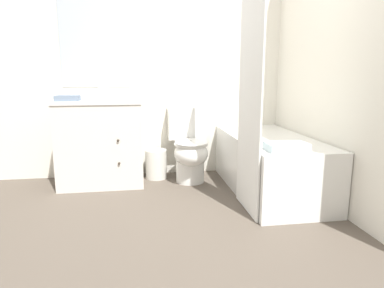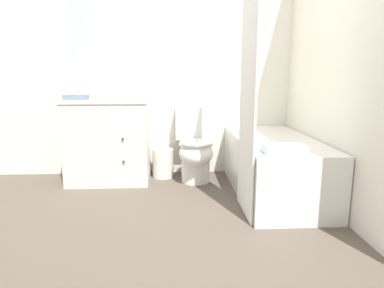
% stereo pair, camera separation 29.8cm
% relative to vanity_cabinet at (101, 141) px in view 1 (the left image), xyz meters
% --- Properties ---
extents(ground_plane, '(14.00, 14.00, 0.00)m').
position_rel_vanity_cabinet_xyz_m(ground_plane, '(0.78, -1.41, -0.44)').
color(ground_plane, brown).
extents(wall_back, '(8.00, 0.06, 2.50)m').
position_rel_vanity_cabinet_xyz_m(wall_back, '(0.77, 0.30, 0.81)').
color(wall_back, white).
rests_on(wall_back, ground_plane).
extents(wall_right, '(0.05, 2.68, 2.50)m').
position_rel_vanity_cabinet_xyz_m(wall_right, '(2.01, -0.57, 0.81)').
color(wall_right, white).
rests_on(wall_right, ground_plane).
extents(vanity_cabinet, '(0.85, 0.59, 0.87)m').
position_rel_vanity_cabinet_xyz_m(vanity_cabinet, '(0.00, 0.00, 0.00)').
color(vanity_cabinet, silver).
rests_on(vanity_cabinet, ground_plane).
extents(sink_faucet, '(0.14, 0.12, 0.12)m').
position_rel_vanity_cabinet_xyz_m(sink_faucet, '(-0.00, 0.18, 0.46)').
color(sink_faucet, silver).
rests_on(sink_faucet, vanity_cabinet).
extents(toilet, '(0.41, 0.63, 0.77)m').
position_rel_vanity_cabinet_xyz_m(toilet, '(0.91, -0.05, -0.08)').
color(toilet, white).
rests_on(toilet, ground_plane).
extents(bathtub, '(0.70, 1.54, 0.54)m').
position_rel_vanity_cabinet_xyz_m(bathtub, '(1.62, -0.49, -0.17)').
color(bathtub, white).
rests_on(bathtub, ground_plane).
extents(shower_curtain, '(0.02, 0.55, 2.03)m').
position_rel_vanity_cabinet_xyz_m(shower_curtain, '(1.26, -0.93, 0.58)').
color(shower_curtain, white).
rests_on(shower_curtain, ground_plane).
extents(wastebasket, '(0.23, 0.23, 0.32)m').
position_rel_vanity_cabinet_xyz_m(wastebasket, '(0.56, 0.09, -0.29)').
color(wastebasket, silver).
rests_on(wastebasket, ground_plane).
extents(tissue_box, '(0.14, 0.14, 0.13)m').
position_rel_vanity_cabinet_xyz_m(tissue_box, '(0.05, -0.00, 0.48)').
color(tissue_box, silver).
rests_on(tissue_box, vanity_cabinet).
extents(soap_dispenser, '(0.06, 0.06, 0.18)m').
position_rel_vanity_cabinet_xyz_m(soap_dispenser, '(0.35, -0.01, 0.51)').
color(soap_dispenser, silver).
rests_on(soap_dispenser, vanity_cabinet).
extents(hand_towel_folded, '(0.22, 0.16, 0.05)m').
position_rel_vanity_cabinet_xyz_m(hand_towel_folded, '(-0.28, -0.12, 0.45)').
color(hand_towel_folded, slate).
rests_on(hand_towel_folded, vanity_cabinet).
extents(bath_towel_folded, '(0.32, 0.19, 0.06)m').
position_rel_vanity_cabinet_xyz_m(bath_towel_folded, '(1.51, -1.09, 0.12)').
color(bath_towel_folded, silver).
rests_on(bath_towel_folded, bathtub).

